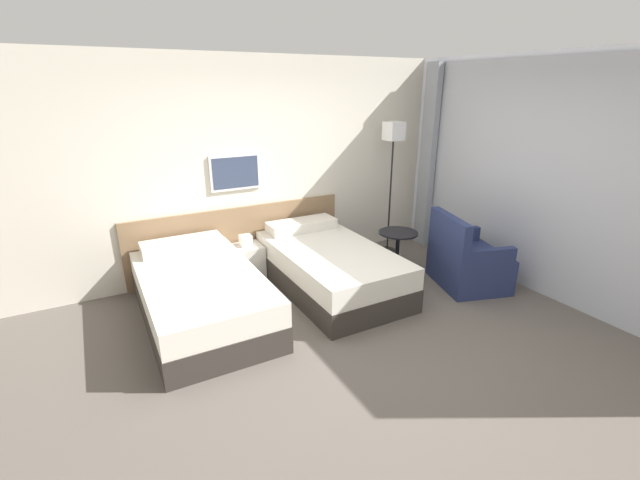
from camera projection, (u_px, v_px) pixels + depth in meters
ground_plane at (365, 339)px, 4.18m from camera, size 16.00×16.00×0.00m
wall_headboard at (269, 170)px, 5.55m from camera, size 10.00×0.10×2.70m
wall_window at (551, 180)px, 4.78m from camera, size 0.21×4.70×2.70m
bed_near_door at (201, 295)px, 4.47m from camera, size 1.14×2.02×0.65m
bed_near_window at (330, 267)px, 5.17m from camera, size 1.14×2.02×0.65m
nightstand at (247, 260)px, 5.47m from camera, size 0.39×0.35×0.57m
floor_lamp at (393, 144)px, 5.89m from camera, size 0.24×0.24×1.87m
side_table at (398, 244)px, 5.50m from camera, size 0.50×0.50×0.58m
armchair at (467, 263)px, 5.24m from camera, size 0.95×1.03×0.90m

